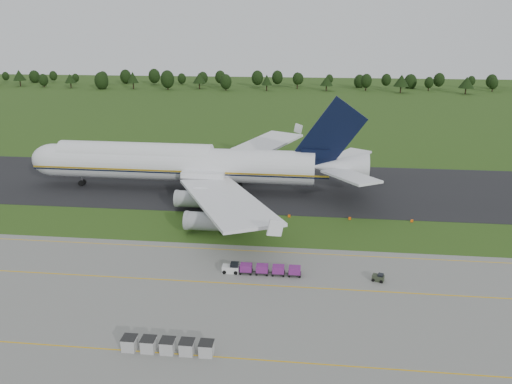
# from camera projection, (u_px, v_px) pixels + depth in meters

# --- Properties ---
(ground) EXTENTS (600.00, 600.00, 0.00)m
(ground) POSITION_uv_depth(u_px,v_px,m) (255.00, 229.00, 97.72)
(ground) COLOR #294815
(ground) RESTS_ON ground
(apron) EXTENTS (300.00, 52.00, 0.06)m
(apron) POSITION_uv_depth(u_px,v_px,m) (227.00, 329.00, 65.68)
(apron) COLOR slate
(apron) RESTS_ON ground
(taxiway) EXTENTS (300.00, 40.00, 0.08)m
(taxiway) POSITION_uv_depth(u_px,v_px,m) (268.00, 186.00, 124.09)
(taxiway) COLOR black
(taxiway) RESTS_ON ground
(apron_markings) EXTENTS (300.00, 30.20, 0.01)m
(apron_markings) POSITION_uv_depth(u_px,v_px,m) (235.00, 301.00, 72.28)
(apron_markings) COLOR #E2AB0D
(apron_markings) RESTS_ON apron
(tree_line) EXTENTS (531.01, 22.08, 11.73)m
(tree_line) POSITION_uv_depth(u_px,v_px,m) (299.00, 80.00, 301.33)
(tree_line) COLOR black
(tree_line) RESTS_ON ground
(aircraft) EXTENTS (82.22, 80.67, 23.23)m
(aircraft) POSITION_uv_depth(u_px,v_px,m) (186.00, 163.00, 119.03)
(aircraft) COLOR white
(aircraft) RESTS_ON ground
(baggage_train) EXTENTS (12.69, 1.62, 1.56)m
(baggage_train) POSITION_uv_depth(u_px,v_px,m) (260.00, 269.00, 79.82)
(baggage_train) COLOR silver
(baggage_train) RESTS_ON apron
(utility_cart) EXTENTS (2.03, 1.60, 0.98)m
(utility_cart) POSITION_uv_depth(u_px,v_px,m) (378.00, 278.00, 77.72)
(utility_cart) COLOR #2B3323
(utility_cart) RESTS_ON apron
(uld_row) EXTENTS (11.36, 1.76, 1.74)m
(uld_row) POSITION_uv_depth(u_px,v_px,m) (168.00, 346.00, 60.67)
(uld_row) COLOR #B0B0B0
(uld_row) RESTS_ON apron
(edge_markers) EXTENTS (37.82, 0.30, 0.60)m
(edge_markers) POSITION_uv_depth(u_px,v_px,m) (319.00, 217.00, 102.99)
(edge_markers) COLOR #FF5908
(edge_markers) RESTS_ON ground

